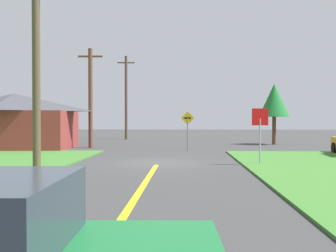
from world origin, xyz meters
The scene contains 9 objects.
ground_plane centered at (0.00, 0.00, 0.00)m, with size 120.00×120.00×0.00m, color #393939.
lane_stripe_center centered at (0.00, -8.00, 0.01)m, with size 0.20×14.00×0.01m, color yellow.
stop_sign centered at (4.78, -0.71, 1.85)m, with size 0.78×0.18×2.61m.
utility_pole_near centered at (-4.98, -2.56, 4.17)m, with size 1.80×0.33×8.14m.
utility_pole_mid centered at (-5.69, 9.26, 3.78)m, with size 1.80×0.31×7.34m.
utility_pole_far centered at (-4.92, 21.08, 4.51)m, with size 1.80×0.29×8.77m.
direction_sign centered at (1.47, 7.16, 1.65)m, with size 0.91×0.08×2.65m.
oak_tree_left centered at (8.78, 13.70, 3.69)m, with size 2.52×2.52×5.11m.
barn centered at (-11.04, 8.36, 1.99)m, with size 8.62×7.02×3.97m.
Camera 1 is at (1.34, -18.19, 2.11)m, focal length 40.14 mm.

